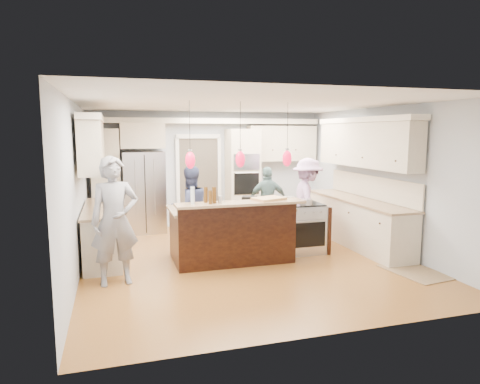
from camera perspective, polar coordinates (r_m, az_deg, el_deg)
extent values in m
plane|color=#A16B2C|center=(7.66, 0.75, -8.90)|extent=(6.00, 6.00, 0.00)
cube|color=#B2BCC6|center=(10.27, -4.20, 3.08)|extent=(5.50, 0.04, 2.70)
cube|color=#B2BCC6|center=(4.64, 11.84, -3.08)|extent=(5.50, 0.04, 2.70)
cube|color=#B2BCC6|center=(7.08, -21.00, 0.35)|extent=(0.04, 6.00, 2.70)
cube|color=#B2BCC6|center=(8.61, 18.55, 1.73)|extent=(0.04, 6.00, 2.70)
cube|color=white|center=(7.35, 0.79, 11.69)|extent=(5.50, 6.00, 0.04)
cube|color=#B7B7BC|center=(9.75, -12.65, -0.02)|extent=(0.90, 0.70, 1.80)
cube|color=beige|center=(10.16, 0.34, 1.91)|extent=(0.72, 0.64, 2.30)
cube|color=black|center=(9.82, 0.90, 4.04)|extent=(0.60, 0.02, 0.35)
cube|color=black|center=(9.86, 0.89, 1.14)|extent=(0.60, 0.02, 0.50)
cylinder|color=#B7B7BC|center=(9.80, 0.95, 2.57)|extent=(0.55, 0.02, 0.02)
cube|color=beige|center=(9.76, -17.41, 1.30)|extent=(0.60, 0.58, 2.30)
cube|color=beige|center=(9.72, -12.90, 7.34)|extent=(0.95, 0.58, 0.55)
cube|color=beige|center=(10.60, 5.59, 6.46)|extent=(1.70, 0.35, 0.85)
cube|color=beige|center=(10.04, -4.02, 9.42)|extent=(5.30, 0.38, 0.12)
cube|color=#4C443A|center=(10.24, -5.54, 1.36)|extent=(0.90, 0.06, 2.10)
cube|color=white|center=(10.14, -5.58, 7.41)|extent=(1.04, 0.06, 0.10)
cube|color=beige|center=(8.80, 15.29, -4.01)|extent=(0.60, 3.00, 0.88)
cube|color=tan|center=(8.72, 15.40, -1.05)|extent=(0.64, 3.05, 0.04)
cube|color=beige|center=(8.68, 16.35, 6.05)|extent=(0.35, 3.00, 0.85)
cube|color=beige|center=(8.68, 16.42, 9.21)|extent=(0.37, 3.10, 0.10)
cube|color=beige|center=(8.01, -17.74, -5.29)|extent=(0.60, 2.20, 0.88)
cube|color=tan|center=(7.92, -17.88, -2.04)|extent=(0.64, 2.25, 0.04)
cube|color=beige|center=(7.81, -19.10, 5.75)|extent=(0.35, 2.20, 0.85)
cube|color=beige|center=(7.81, -19.19, 9.27)|extent=(0.37, 2.30, 0.10)
cube|color=black|center=(7.62, -1.38, -5.57)|extent=(2.00, 1.00, 0.88)
cube|color=tan|center=(7.52, -1.39, -2.16)|extent=(2.10, 1.10, 0.04)
cube|color=black|center=(7.07, -0.20, -5.81)|extent=(2.00, 0.12, 1.08)
cube|color=tan|center=(6.83, 0.13, -1.51)|extent=(2.10, 0.42, 0.04)
cube|color=black|center=(7.82, 1.27, -1.10)|extent=(0.33, 0.30, 0.14)
cube|color=#B7B7BC|center=(8.08, 8.15, -4.80)|extent=(0.76, 0.66, 0.90)
cube|color=black|center=(7.79, 9.17, -5.67)|extent=(0.65, 0.01, 0.45)
cube|color=black|center=(7.99, 8.21, -1.58)|extent=(0.72, 0.59, 0.02)
cube|color=black|center=(8.26, 10.74, -4.65)|extent=(0.06, 0.71, 0.88)
cylinder|color=black|center=(6.59, -6.73, 8.79)|extent=(0.01, 0.01, 0.75)
ellipsoid|color=red|center=(6.60, -6.65, 4.23)|extent=(0.15, 0.15, 0.26)
cylinder|color=black|center=(6.77, 0.04, 8.82)|extent=(0.01, 0.01, 0.75)
ellipsoid|color=red|center=(6.78, 0.04, 4.39)|extent=(0.15, 0.15, 0.26)
cylinder|color=black|center=(7.04, 6.36, 8.74)|extent=(0.01, 0.01, 0.75)
ellipsoid|color=red|center=(7.05, 6.30, 4.48)|extent=(0.15, 0.15, 0.26)
imported|color=slate|center=(6.48, -16.36, -3.74)|extent=(0.75, 0.55, 1.89)
imported|color=navy|center=(8.09, -6.70, -2.23)|extent=(0.89, 0.77, 1.60)
imported|color=#4B6968|center=(9.29, 3.73, -1.21)|extent=(0.91, 0.46, 1.49)
imported|color=#B790C2|center=(8.85, 8.99, -1.03)|extent=(0.80, 1.19, 1.71)
cube|color=#876849|center=(7.51, 22.38, -9.81)|extent=(0.84, 1.12, 0.01)
cylinder|color=silver|center=(6.63, -6.34, -0.48)|extent=(0.07, 0.07, 0.27)
cylinder|color=#44290C|center=(6.77, -4.60, -0.37)|extent=(0.07, 0.07, 0.25)
cylinder|color=#44290C|center=(6.63, -3.99, -0.71)|extent=(0.06, 0.06, 0.21)
cylinder|color=#44290C|center=(6.71, -3.45, -0.41)|extent=(0.07, 0.07, 0.26)
cylinder|color=#B7B7BC|center=(6.72, -2.69, -1.01)|extent=(0.08, 0.08, 0.11)
cube|color=#DEB666|center=(7.06, 3.87, -0.89)|extent=(0.58, 0.50, 0.04)
cylinder|color=#B7B7BC|center=(7.95, 6.56, -1.05)|extent=(0.22, 0.22, 0.13)
cylinder|color=#B7B7BC|center=(7.84, 8.80, -1.30)|extent=(0.21, 0.21, 0.11)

